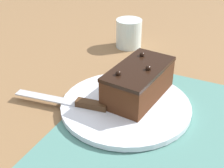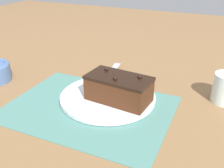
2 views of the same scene
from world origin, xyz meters
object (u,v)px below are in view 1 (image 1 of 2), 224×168
object	(u,v)px
serving_knife	(76,102)
drinking_glass	(129,33)
chocolate_cake	(139,82)
cake_plate	(126,106)

from	to	relation	value
serving_knife	drinking_glass	size ratio (longest dim) A/B	2.52
chocolate_cake	serving_knife	size ratio (longest dim) A/B	0.86
chocolate_cake	cake_plate	bearing A→B (deg)	162.96
serving_knife	drinking_glass	xyz separation A→B (m)	(0.37, 0.04, 0.02)
cake_plate	chocolate_cake	xyz separation A→B (m)	(0.04, -0.01, 0.04)
serving_knife	drinking_glass	world-z (taller)	drinking_glass
cake_plate	serving_knife	distance (m)	0.11
cake_plate	chocolate_cake	bearing A→B (deg)	-17.04
serving_knife	chocolate_cake	bearing A→B (deg)	-57.38
chocolate_cake	serving_knife	xyz separation A→B (m)	(-0.09, 0.11, -0.03)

